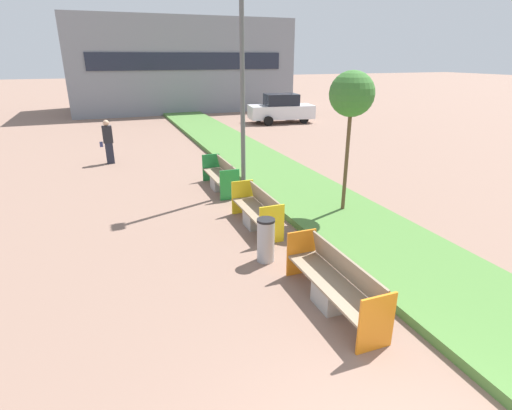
{
  "coord_description": "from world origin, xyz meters",
  "views": [
    {
      "loc": [
        -2.49,
        -1.69,
        4.14
      ],
      "look_at": [
        0.9,
        7.19,
        0.6
      ],
      "focal_mm": 28.0,
      "sensor_mm": 36.0,
      "label": 1
    }
  ],
  "objects_px": {
    "bench_yellow_frame": "(257,213)",
    "litter_bin": "(266,240)",
    "bench_green_frame": "(221,178)",
    "parked_car_distant": "(281,109)",
    "pedestrian_walking": "(108,141)",
    "bench_orange_frame": "(335,287)",
    "street_lamp_post": "(242,68)",
    "sapling_tree_near": "(352,95)"
  },
  "relations": [
    {
      "from": "parked_car_distant",
      "to": "bench_orange_frame",
      "type": "bearing_deg",
      "value": -103.38
    },
    {
      "from": "bench_green_frame",
      "to": "street_lamp_post",
      "type": "relative_size",
      "value": 0.33
    },
    {
      "from": "bench_orange_frame",
      "to": "litter_bin",
      "type": "bearing_deg",
      "value": 104.29
    },
    {
      "from": "parked_car_distant",
      "to": "litter_bin",
      "type": "bearing_deg",
      "value": -106.93
    },
    {
      "from": "bench_orange_frame",
      "to": "bench_green_frame",
      "type": "height_order",
      "value": "same"
    },
    {
      "from": "street_lamp_post",
      "to": "parked_car_distant",
      "type": "height_order",
      "value": "street_lamp_post"
    },
    {
      "from": "litter_bin",
      "to": "sapling_tree_near",
      "type": "xyz_separation_m",
      "value": [
        3.01,
        1.72,
        2.74
      ]
    },
    {
      "from": "bench_green_frame",
      "to": "parked_car_distant",
      "type": "bearing_deg",
      "value": 57.92
    },
    {
      "from": "bench_yellow_frame",
      "to": "street_lamp_post",
      "type": "xyz_separation_m",
      "value": [
        0.61,
        2.83,
        3.45
      ]
    },
    {
      "from": "bench_green_frame",
      "to": "litter_bin",
      "type": "distance_m",
      "value": 5.16
    },
    {
      "from": "bench_green_frame",
      "to": "street_lamp_post",
      "type": "distance_m",
      "value": 3.54
    },
    {
      "from": "bench_orange_frame",
      "to": "parked_car_distant",
      "type": "xyz_separation_m",
      "value": [
        7.68,
        19.35,
        0.53
      ]
    },
    {
      "from": "bench_green_frame",
      "to": "parked_car_distant",
      "type": "height_order",
      "value": "parked_car_distant"
    },
    {
      "from": "bench_yellow_frame",
      "to": "pedestrian_walking",
      "type": "distance_m",
      "value": 8.91
    },
    {
      "from": "bench_yellow_frame",
      "to": "parked_car_distant",
      "type": "xyz_separation_m",
      "value": [
        7.68,
        15.59,
        0.54
      ]
    },
    {
      "from": "parked_car_distant",
      "to": "pedestrian_walking",
      "type": "bearing_deg",
      "value": -138.01
    },
    {
      "from": "pedestrian_walking",
      "to": "parked_car_distant",
      "type": "xyz_separation_m",
      "value": [
        11.0,
        7.34,
        0.01
      ]
    },
    {
      "from": "pedestrian_walking",
      "to": "parked_car_distant",
      "type": "distance_m",
      "value": 13.22
    },
    {
      "from": "bench_green_frame",
      "to": "pedestrian_walking",
      "type": "relative_size",
      "value": 1.27
    },
    {
      "from": "litter_bin",
      "to": "sapling_tree_near",
      "type": "distance_m",
      "value": 4.42
    },
    {
      "from": "litter_bin",
      "to": "sapling_tree_near",
      "type": "height_order",
      "value": "sapling_tree_near"
    },
    {
      "from": "street_lamp_post",
      "to": "sapling_tree_near",
      "type": "xyz_separation_m",
      "value": [
        1.9,
        -2.9,
        -0.59
      ]
    },
    {
      "from": "bench_orange_frame",
      "to": "pedestrian_walking",
      "type": "height_order",
      "value": "pedestrian_walking"
    },
    {
      "from": "bench_yellow_frame",
      "to": "parked_car_distant",
      "type": "height_order",
      "value": "parked_car_distant"
    },
    {
      "from": "bench_yellow_frame",
      "to": "sapling_tree_near",
      "type": "bearing_deg",
      "value": -1.77
    },
    {
      "from": "bench_yellow_frame",
      "to": "pedestrian_walking",
      "type": "relative_size",
      "value": 1.2
    },
    {
      "from": "bench_yellow_frame",
      "to": "litter_bin",
      "type": "distance_m",
      "value": 1.87
    },
    {
      "from": "bench_orange_frame",
      "to": "sapling_tree_near",
      "type": "relative_size",
      "value": 0.64
    },
    {
      "from": "street_lamp_post",
      "to": "parked_car_distant",
      "type": "bearing_deg",
      "value": 61.02
    },
    {
      "from": "sapling_tree_near",
      "to": "bench_green_frame",
      "type": "bearing_deg",
      "value": 126.35
    },
    {
      "from": "bench_orange_frame",
      "to": "bench_green_frame",
      "type": "bearing_deg",
      "value": 90.02
    },
    {
      "from": "litter_bin",
      "to": "pedestrian_walking",
      "type": "bearing_deg",
      "value": 105.68
    },
    {
      "from": "bench_green_frame",
      "to": "street_lamp_post",
      "type": "xyz_separation_m",
      "value": [
        0.61,
        -0.51,
        3.45
      ]
    },
    {
      "from": "litter_bin",
      "to": "street_lamp_post",
      "type": "bearing_deg",
      "value": 76.53
    },
    {
      "from": "bench_yellow_frame",
      "to": "litter_bin",
      "type": "bearing_deg",
      "value": -105.42
    },
    {
      "from": "litter_bin",
      "to": "pedestrian_walking",
      "type": "distance_m",
      "value": 10.44
    },
    {
      "from": "pedestrian_walking",
      "to": "parked_car_distant",
      "type": "height_order",
      "value": "parked_car_distant"
    },
    {
      "from": "bench_orange_frame",
      "to": "parked_car_distant",
      "type": "height_order",
      "value": "parked_car_distant"
    },
    {
      "from": "street_lamp_post",
      "to": "pedestrian_walking",
      "type": "bearing_deg",
      "value": 125.91
    },
    {
      "from": "sapling_tree_near",
      "to": "parked_car_distant",
      "type": "bearing_deg",
      "value": 71.76
    },
    {
      "from": "bench_yellow_frame",
      "to": "sapling_tree_near",
      "type": "xyz_separation_m",
      "value": [
        2.52,
        -0.08,
        2.86
      ]
    },
    {
      "from": "bench_green_frame",
      "to": "sapling_tree_near",
      "type": "xyz_separation_m",
      "value": [
        2.52,
        -3.42,
        2.86
      ]
    }
  ]
}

